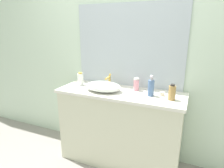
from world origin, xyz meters
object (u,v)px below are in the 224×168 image
(sink_basin, at_px, (103,86))
(soap_dispenser, at_px, (151,87))
(candle_jar, at_px, (162,94))
(lotion_bottle, at_px, (80,79))
(perfume_bottle, at_px, (172,93))
(spray_can, at_px, (136,84))

(sink_basin, distance_m, soap_dispenser, 0.52)
(sink_basin, bearing_deg, candle_jar, 9.27)
(lotion_bottle, relative_size, perfume_bottle, 1.01)
(soap_dispenser, height_order, perfume_bottle, soap_dispenser)
(perfume_bottle, xyz_separation_m, spray_can, (-0.40, 0.14, -0.00))
(perfume_bottle, xyz_separation_m, candle_jar, (-0.10, 0.08, -0.05))
(soap_dispenser, bearing_deg, perfume_bottle, -8.87)
(perfume_bottle, bearing_deg, lotion_bottle, 176.20)
(perfume_bottle, height_order, candle_jar, perfume_bottle)
(perfume_bottle, bearing_deg, soap_dispenser, 171.13)
(perfume_bottle, bearing_deg, spray_can, 160.14)
(perfume_bottle, bearing_deg, sink_basin, -178.55)
(candle_jar, bearing_deg, soap_dispenser, -155.21)
(lotion_bottle, relative_size, spray_can, 1.12)
(sink_basin, relative_size, perfume_bottle, 2.57)
(sink_basin, xyz_separation_m, soap_dispenser, (0.52, 0.05, 0.04))
(soap_dispenser, relative_size, candle_jar, 4.53)
(spray_can, xyz_separation_m, candle_jar, (0.30, -0.06, -0.05))
(perfume_bottle, distance_m, candle_jar, 0.14)
(lotion_bottle, height_order, perfume_bottle, same)
(spray_can, height_order, candle_jar, spray_can)
(lotion_bottle, bearing_deg, perfume_bottle, -3.80)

